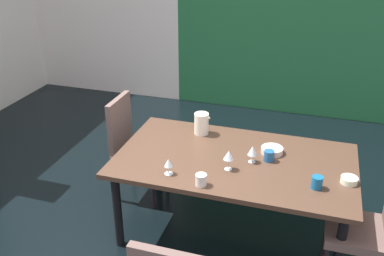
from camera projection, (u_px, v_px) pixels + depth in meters
The scene contains 14 objects.
ground_plane at pixel (150, 227), 3.84m from camera, with size 6.29×6.03×0.02m, color black.
garden_window_panel at pixel (322, 11), 5.44m from camera, with size 3.86×0.10×2.85m, color #23683B.
dining_table at pixel (234, 166), 3.49m from camera, with size 1.91×1.10×0.73m.
chair_left_far at pixel (132, 143), 4.08m from camera, with size 0.45×0.44×1.00m.
chair_right_near at pixel (370, 226), 3.01m from camera, with size 0.44×0.44×0.92m.
wine_glass_right at pixel (229, 155), 3.26m from camera, with size 0.08×0.08×0.16m.
wine_glass_west at pixel (252, 151), 3.37m from camera, with size 0.07×0.07×0.14m.
wine_glass_rear at pixel (168, 163), 3.21m from camera, with size 0.07×0.07×0.13m.
serving_bowl_center at pixel (349, 180), 3.13m from camera, with size 0.12×0.12×0.05m, color white.
serving_bowl_corner at pixel (272, 150), 3.53m from camera, with size 0.18×0.18×0.05m, color silver.
cup_south at pixel (201, 180), 3.09m from camera, with size 0.08×0.08×0.09m, color silver.
cup_front at pixel (269, 156), 3.41m from camera, with size 0.08×0.08×0.09m, color #215992.
cup_left at pixel (317, 182), 3.06m from camera, with size 0.08×0.08×0.09m, color #155D90.
pitcher_east at pixel (202, 123), 3.82m from camera, with size 0.15×0.13×0.20m.
Camera 1 is at (1.27, -2.82, 2.47)m, focal length 40.00 mm.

